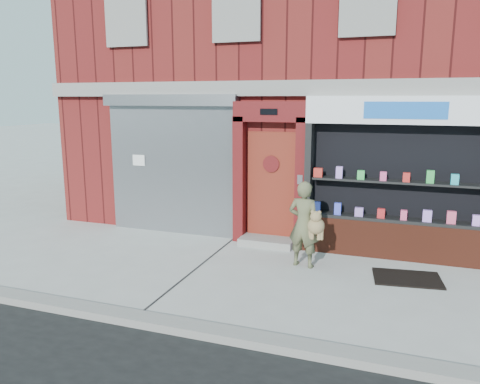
% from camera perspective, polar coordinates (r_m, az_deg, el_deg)
% --- Properties ---
extents(ground, '(80.00, 80.00, 0.00)m').
position_cam_1_polar(ground, '(7.93, 5.11, -10.56)').
color(ground, '#9E9E99').
rests_on(ground, ground).
extents(curb, '(60.00, 0.30, 0.12)m').
position_cam_1_polar(curb, '(6.04, -0.21, -17.26)').
color(curb, gray).
rests_on(curb, ground).
extents(building, '(12.00, 8.16, 8.00)m').
position_cam_1_polar(building, '(13.30, 12.13, 15.59)').
color(building, maroon).
rests_on(building, ground).
extents(shutter_bay, '(3.10, 0.30, 3.04)m').
position_cam_1_polar(shutter_bay, '(10.33, -8.33, 4.35)').
color(shutter_bay, gray).
rests_on(shutter_bay, ground).
extents(red_door_bay, '(1.52, 0.58, 2.90)m').
position_cam_1_polar(red_door_bay, '(9.47, 3.68, 2.23)').
color(red_door_bay, '#500D0F').
rests_on(red_door_bay, ground).
extents(pharmacy_bay, '(3.50, 0.41, 3.00)m').
position_cam_1_polar(pharmacy_bay, '(9.10, 18.90, 0.71)').
color(pharmacy_bay, '#5D2416').
rests_on(pharmacy_bay, ground).
extents(woman, '(0.69, 0.46, 1.55)m').
position_cam_1_polar(woman, '(8.32, 7.93, -3.91)').
color(woman, brown).
rests_on(woman, ground).
extents(doormat, '(1.17, 0.89, 0.03)m').
position_cam_1_polar(doormat, '(8.39, 19.70, -9.87)').
color(doormat, black).
rests_on(doormat, ground).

